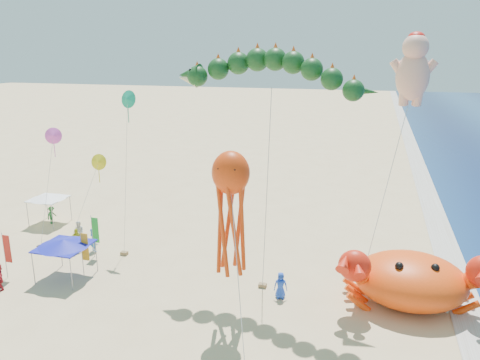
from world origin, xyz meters
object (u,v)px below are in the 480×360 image
Objects in this scene: canopy_white at (48,197)px; canopy_blue at (64,243)px; cherub_kite at (413,67)px; dragon_kite at (269,78)px; crab_inflatable at (410,279)px; octopus_kite at (231,204)px.

canopy_blue is at bearing -47.43° from canopy_white.
canopy_white is at bearing -174.69° from cherub_kite.
cherub_kite is 4.72× the size of canopy_blue.
canopy_blue is 11.26m from canopy_white.
dragon_kite is 0.91× the size of cherub_kite.
cherub_kite reaches higher than canopy_blue.
crab_inflatable is at bearing -11.10° from canopy_white.
cherub_kite reaches higher than octopus_kite.
canopy_white is (-20.40, 5.13, -10.57)m from dragon_kite.
dragon_kite is 4.27× the size of canopy_blue.
cherub_kite is 5.28× the size of canopy_white.
octopus_kite is (-9.30, -12.45, -6.71)m from cherub_kite.
dragon_kite is at bearing -14.12° from canopy_white.
cherub_kite is at bearing 92.72° from crab_inflatable.
octopus_kite is 2.86× the size of canopy_blue.
cherub_kite is (8.38, 7.81, 0.42)m from dragon_kite.
crab_inflatable is 29.75m from canopy_white.
dragon_kite is at bearing 78.84° from octopus_kite.
canopy_blue is (-21.56, -2.57, 0.75)m from crab_inflatable.
dragon_kite is at bearing 176.14° from crab_inflatable.
crab_inflatable is 21.73m from canopy_blue.
octopus_kite is at bearing -101.16° from dragon_kite.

